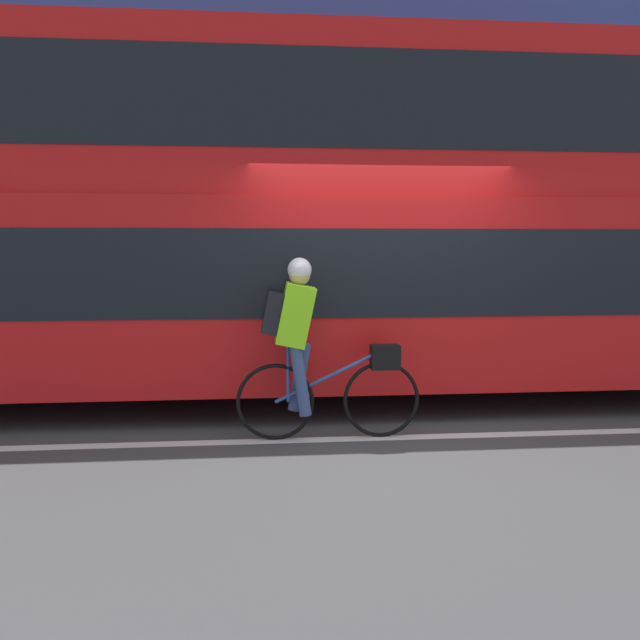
# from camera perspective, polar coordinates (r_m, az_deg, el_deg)

# --- Properties ---
(ground_plane) EXTENTS (80.00, 80.00, 0.00)m
(ground_plane) POSITION_cam_1_polar(r_m,az_deg,el_deg) (6.00, 5.91, -10.14)
(ground_plane) COLOR #424244
(road_center_line) EXTENTS (50.00, 0.14, 0.01)m
(road_center_line) POSITION_cam_1_polar(r_m,az_deg,el_deg) (5.82, 6.27, -10.63)
(road_center_line) COLOR silver
(road_center_line) RESTS_ON ground_plane
(sidewalk_curb) EXTENTS (60.00, 1.65, 0.11)m
(sidewalk_curb) POSITION_cam_1_polar(r_m,az_deg,el_deg) (10.17, 1.21, -2.76)
(sidewalk_curb) COLOR gray
(sidewalk_curb) RESTS_ON ground_plane
(building_facade) EXTENTS (60.00, 0.30, 6.21)m
(building_facade) POSITION_cam_1_polar(r_m,az_deg,el_deg) (11.08, 0.67, 13.85)
(building_facade) COLOR #33478C
(building_facade) RESTS_ON ground_plane
(bus) EXTENTS (10.86, 2.59, 3.82)m
(bus) POSITION_cam_1_polar(r_m,az_deg,el_deg) (7.15, -0.85, 9.81)
(bus) COLOR black
(bus) RESTS_ON ground_plane
(cyclist_on_bike) EXTENTS (1.67, 0.32, 1.64)m
(cyclist_on_bike) POSITION_cam_1_polar(r_m,az_deg,el_deg) (5.56, -0.98, -2.12)
(cyclist_on_bike) COLOR black
(cyclist_on_bike) RESTS_ON ground_plane
(trash_bin) EXTENTS (0.46, 0.46, 0.99)m
(trash_bin) POSITION_cam_1_polar(r_m,az_deg,el_deg) (9.98, -0.04, 0.26)
(trash_bin) COLOR #194C23
(trash_bin) RESTS_ON sidewalk_curb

